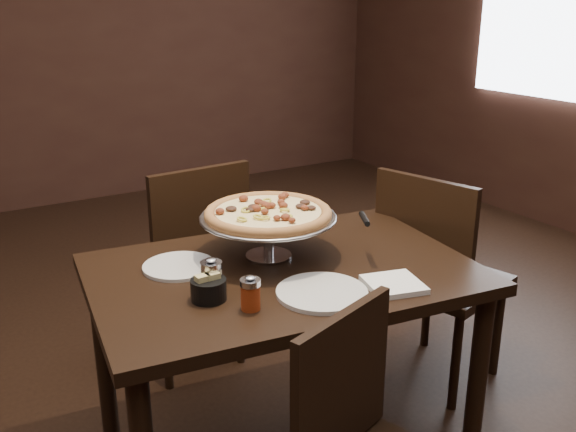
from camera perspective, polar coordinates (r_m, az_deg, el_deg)
room at (r=1.91m, az=-1.28°, el=14.12°), size 6.04×7.04×2.84m
dining_table at (r=2.08m, az=-0.46°, el=-7.14°), size 1.28×0.94×0.75m
pizza_stand at (r=2.08m, az=-1.78°, el=0.19°), size 0.45×0.45×0.18m
parmesan_shaker at (r=1.86m, az=-6.81°, el=-5.39°), size 0.06×0.06×0.11m
pepper_flake_shaker at (r=1.77m, az=-3.36°, el=-6.88°), size 0.06×0.06×0.10m
packet_caddy at (r=1.84m, az=-7.09°, el=-6.43°), size 0.10×0.10×0.08m
napkin_stack at (r=1.94m, az=9.37°, el=-6.02°), size 0.19×0.19×0.02m
plate_left at (r=2.07m, az=-9.65°, el=-4.42°), size 0.23×0.23×0.01m
plate_near at (r=1.87m, az=3.03°, el=-6.81°), size 0.27×0.27×0.01m
serving_spatula at (r=2.05m, az=6.80°, el=-0.30°), size 0.15×0.15×0.02m
chair_far at (r=2.76m, az=-8.70°, el=-3.79°), size 0.47×0.47×0.93m
chair_side at (r=2.67m, az=13.03°, el=-4.90°), size 0.53×0.53×0.93m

